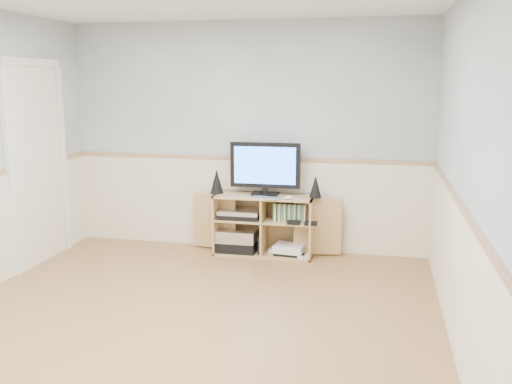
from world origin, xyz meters
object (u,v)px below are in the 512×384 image
at_px(monitor, 265,167).
at_px(game_consoles, 289,249).
at_px(media_cabinet, 265,223).
at_px(keyboard, 266,198).

distance_m(monitor, game_consoles, 0.93).
relative_size(media_cabinet, monitor, 2.18).
distance_m(media_cabinet, keyboard, 0.38).
bearing_deg(monitor, keyboard, -76.92).
relative_size(media_cabinet, keyboard, 5.61).
relative_size(monitor, keyboard, 2.57).
distance_m(media_cabinet, monitor, 0.63).
distance_m(monitor, keyboard, 0.36).
relative_size(keyboard, game_consoles, 0.65).
xyz_separation_m(media_cabinet, keyboard, (0.04, -0.19, 0.32)).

